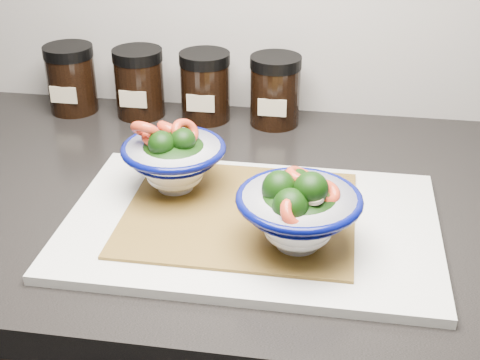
% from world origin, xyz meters
% --- Properties ---
extents(countertop, '(3.50, 0.60, 0.04)m').
position_xyz_m(countertop, '(0.00, 1.45, 0.88)').
color(countertop, black).
rests_on(countertop, cabinet).
extents(cutting_board, '(0.45, 0.30, 0.01)m').
position_xyz_m(cutting_board, '(0.14, 1.37, 0.91)').
color(cutting_board, silver).
rests_on(cutting_board, countertop).
extents(bamboo_mat, '(0.28, 0.24, 0.00)m').
position_xyz_m(bamboo_mat, '(0.12, 1.38, 0.91)').
color(bamboo_mat, olive).
rests_on(bamboo_mat, cutting_board).
extents(bowl_left, '(0.13, 0.13, 0.10)m').
position_xyz_m(bowl_left, '(0.03, 1.43, 0.96)').
color(bowl_left, white).
rests_on(bowl_left, bamboo_mat).
extents(bowl_right, '(0.14, 0.14, 0.10)m').
position_xyz_m(bowl_right, '(0.19, 1.32, 0.96)').
color(bowl_right, white).
rests_on(bowl_right, bamboo_mat).
extents(spice_jar_a, '(0.08, 0.08, 0.11)m').
position_xyz_m(spice_jar_a, '(-0.22, 1.69, 0.96)').
color(spice_jar_a, black).
rests_on(spice_jar_a, countertop).
extents(spice_jar_b, '(0.08, 0.08, 0.11)m').
position_xyz_m(spice_jar_b, '(-0.10, 1.69, 0.96)').
color(spice_jar_b, black).
rests_on(spice_jar_b, countertop).
extents(spice_jar_c, '(0.08, 0.08, 0.11)m').
position_xyz_m(spice_jar_c, '(0.01, 1.69, 0.96)').
color(spice_jar_c, black).
rests_on(spice_jar_c, countertop).
extents(spice_jar_d, '(0.08, 0.08, 0.11)m').
position_xyz_m(spice_jar_d, '(0.13, 1.69, 0.96)').
color(spice_jar_d, black).
rests_on(spice_jar_d, countertop).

